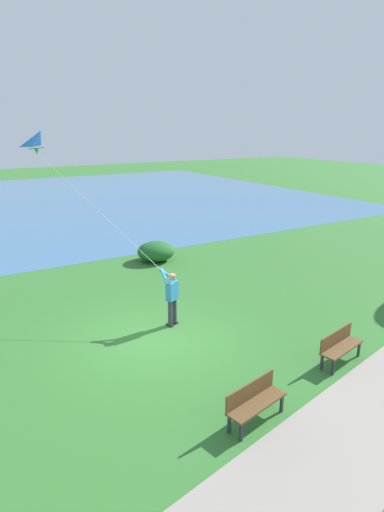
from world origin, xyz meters
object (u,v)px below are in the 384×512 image
Objects in this scene: person_kite_flyer at (172,294)px; flying_kite at (42,144)px; lakeside_shrub at (156,251)px; park_bench_far_walkway at (340,345)px; park_bench_near_walkway at (254,400)px.

flying_kite is at bearing -154.98° from person_kite_flyer.
lakeside_shrub is (-6.31, 2.57, -0.59)m from person_kite_flyer.
person_kite_flyer is 7.16m from flying_kite.
park_bench_far_walkway is (4.24, 2.76, -0.54)m from person_kite_flyer.
flying_kite is 3.06× the size of lakeside_shrub.
park_bench_near_walkway is 1.00× the size of park_bench_far_walkway.
lakeside_shrub reaches higher than park_bench_near_walkway.
flying_kite is 11.32m from park_bench_near_walkway.
person_kite_flyer is at bearing 25.02° from flying_kite.
flying_kite reaches higher than lakeside_shrub.
park_bench_near_walkway is 0.87× the size of lakeside_shrub.
person_kite_flyer is 5.00m from park_bench_near_walkway.
person_kite_flyer reaches higher than park_bench_near_walkway.
lakeside_shrub is (-11.23, 3.24, -0.05)m from park_bench_near_walkway.
flying_kite reaches higher than park_bench_far_walkway.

